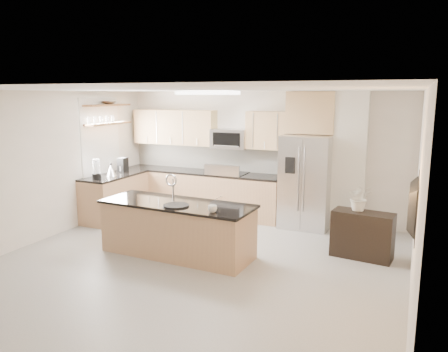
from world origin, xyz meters
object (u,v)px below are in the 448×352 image
at_px(credenza, 362,235).
at_px(platter, 176,205).
at_px(cup, 212,209).
at_px(blender, 96,170).
at_px(kettle, 111,170).
at_px(television, 408,205).
at_px(refrigerator, 306,182).
at_px(range, 228,194).
at_px(microwave, 230,139).
at_px(bowl, 109,102).
at_px(coffee_maker, 123,165).
at_px(flower_vase, 360,191).
at_px(island, 178,228).

distance_m(credenza, platter, 2.95).
height_order(cup, blender, blender).
distance_m(kettle, television, 5.86).
xyz_separation_m(refrigerator, television, (1.85, -3.07, 0.46)).
bearing_deg(range, refrigerator, -1.60).
xyz_separation_m(microwave, cup, (0.91, -2.78, -0.72)).
bearing_deg(blender, bowl, 103.98).
xyz_separation_m(cup, platter, (-0.66, 0.09, -0.04)).
bearing_deg(coffee_maker, platter, -37.84).
height_order(cup, television, television).
relative_size(coffee_maker, flower_vase, 0.48).
relative_size(range, platter, 2.85).
bearing_deg(microwave, island, -86.47).
distance_m(blender, television, 5.80).
bearing_deg(microwave, platter, -84.67).
bearing_deg(kettle, platter, -30.61).
relative_size(range, blender, 2.91).
height_order(refrigerator, blender, refrigerator).
distance_m(microwave, kettle, 2.50).
bearing_deg(bowl, television, -21.22).
xyz_separation_m(kettle, coffee_maker, (-0.07, 0.48, 0.03)).
xyz_separation_m(blender, flower_vase, (4.87, 0.35, -0.04)).
xyz_separation_m(microwave, credenza, (2.87, -1.43, -1.26)).
relative_size(credenza, blender, 2.36).
xyz_separation_m(blender, television, (5.58, -1.53, 0.26)).
relative_size(coffee_maker, television, 0.28).
distance_m(microwave, blender, 2.74).
relative_size(island, cup, 18.65).
bearing_deg(coffee_maker, kettle, -81.63).
distance_m(credenza, television, 2.16).
relative_size(cup, platter, 0.34).
xyz_separation_m(bowl, flower_vase, (5.04, -0.35, -1.33)).
xyz_separation_m(credenza, bowl, (-5.12, 0.43, 2.01)).
xyz_separation_m(refrigerator, cup, (-0.75, -2.61, 0.02)).
xyz_separation_m(microwave, island, (0.15, -2.48, -1.20)).
distance_m(island, cup, 0.94).
height_order(blender, bowl, bowl).
relative_size(microwave, platter, 1.90).
relative_size(island, platter, 6.25).
distance_m(range, bowl, 3.08).
bearing_deg(credenza, platter, -147.77).
xyz_separation_m(credenza, platter, (-2.62, -1.25, 0.50)).
distance_m(refrigerator, blender, 4.04).
height_order(island, coffee_maker, island).
bearing_deg(refrigerator, television, -58.96).
distance_m(platter, coffee_maker, 2.98).
xyz_separation_m(microwave, refrigerator, (1.66, -0.17, -0.74)).
distance_m(range, flower_vase, 3.11).
xyz_separation_m(range, blender, (-2.07, -1.59, 0.62)).
bearing_deg(platter, refrigerator, 60.71).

